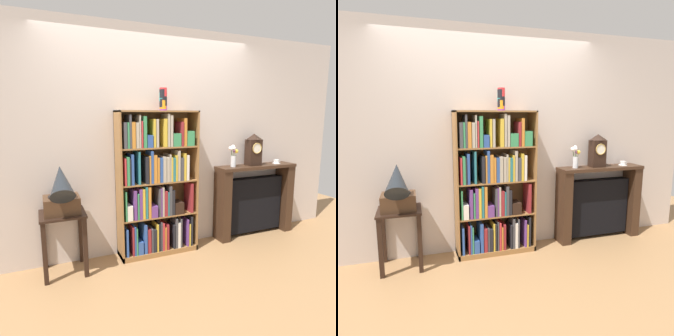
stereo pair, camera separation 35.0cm
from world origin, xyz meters
TOP-DOWN VIEW (x-y plane):
  - ground_plane at (0.00, 0.00)m, footprint 8.15×6.40m
  - wall_back at (0.17, 0.28)m, footprint 5.15×0.08m
  - bookshelf at (-0.02, 0.09)m, footprint 0.92×0.28m
  - cup_stack at (0.08, 0.11)m, footprint 0.09×0.09m
  - side_table_left at (-1.06, 0.03)m, footprint 0.44×0.42m
  - gramophone at (-1.06, -0.04)m, footprint 0.34×0.48m
  - fireplace_mantel at (1.41, 0.13)m, footprint 1.14×0.27m
  - mantel_clock at (1.35, 0.10)m, footprint 0.18×0.14m
  - flower_vase at (1.03, 0.10)m, footprint 0.11×0.11m
  - teacup_with_saucer at (1.75, 0.10)m, footprint 0.12×0.11m

SIDE VIEW (x-z plane):
  - ground_plane at x=0.00m, z-range -0.02..0.00m
  - side_table_left at x=-1.06m, z-range 0.14..0.78m
  - fireplace_mantel at x=1.41m, z-range -0.01..0.95m
  - bookshelf at x=-0.02m, z-range -0.05..1.62m
  - gramophone at x=-1.06m, z-range 0.59..1.15m
  - teacup_with_saucer at x=1.75m, z-range 0.96..1.01m
  - flower_vase at x=1.03m, z-range 0.97..1.25m
  - mantel_clock at x=1.35m, z-range 0.96..1.38m
  - wall_back at x=0.17m, z-range 0.00..2.60m
  - cup_stack at x=0.08m, z-range 1.66..1.91m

